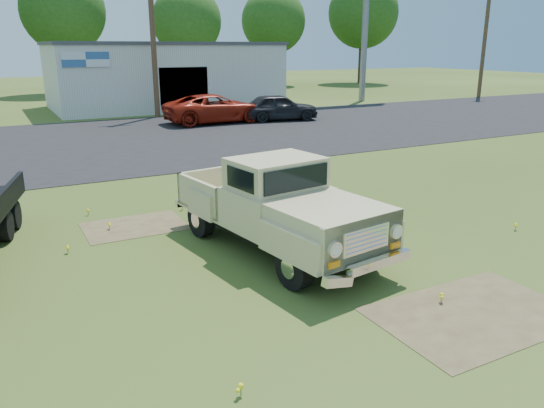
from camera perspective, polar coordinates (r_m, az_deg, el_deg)
The scene contains 14 objects.
ground at distance 9.94m, azimuth 1.87°, elevation -6.45°, with size 140.00×140.00×0.00m, color #364917.
asphalt_lot at distance 23.68m, azimuth -16.68°, elevation 6.47°, with size 90.00×14.00×0.02m, color black.
dirt_patch_a at distance 8.74m, azimuth 20.90°, elevation -11.03°, with size 3.00×2.00×0.01m, color brown.
dirt_patch_b at distance 12.33m, azimuth -14.54°, elevation -2.34°, with size 2.20×1.60×0.01m, color brown.
commercial_building at distance 36.51m, azimuth -11.57°, elevation 13.49°, with size 14.20×8.20×4.15m.
utility_pole_mid at distance 31.12m, azimuth -12.71°, elevation 17.55°, with size 1.60×0.30×9.00m.
utility_pole_east at distance 45.73m, azimuth 21.94°, elevation 16.38°, with size 1.60×0.30×9.00m.
treeline_d at distance 48.93m, azimuth -21.55°, elevation 18.74°, with size 6.72×6.72×10.00m.
treeline_e at distance 49.80m, azimuth -9.15°, elevation 18.84°, with size 6.08×6.08×9.04m.
treeline_f at distance 56.16m, azimuth 0.15°, elevation 19.09°, with size 6.40×6.40×9.52m.
treeline_g at distance 60.37m, azimuth 9.78°, elevation 19.59°, with size 7.36×7.36×10.95m.
vintage_pickup_truck at distance 10.28m, azimuth 0.42°, elevation -0.08°, with size 2.01×5.17×1.88m, color #C5B384, non-canonical shape.
red_pickup at distance 28.36m, azimuth -6.13°, elevation 10.15°, with size 2.45×5.32×1.48m, color maroon.
dark_sedan at distance 29.08m, azimuth 0.74°, elevation 10.35°, with size 1.69×4.19×1.43m, color black.
Camera 1 is at (-4.59, -7.90, 3.89)m, focal length 35.00 mm.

